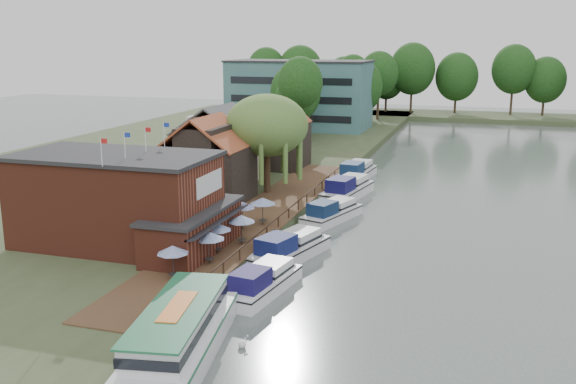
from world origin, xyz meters
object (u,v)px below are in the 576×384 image
(cruiser_2, at_px, (332,210))
(umbrella_2, at_px, (217,238))
(cottage_c, at_px, (277,134))
(swan, at_px, (242,344))
(cottage_b, at_px, (220,143))
(umbrella_4, at_px, (242,215))
(willow, at_px, (267,144))
(pub, at_px, (139,201))
(cottage_a, at_px, (207,159))
(cruiser_4, at_px, (357,170))
(hotel_block, at_px, (300,94))
(tour_boat, at_px, (175,338))
(cruiser_1, at_px, (289,245))
(umbrella_0, at_px, (173,263))
(cruiser_0, at_px, (262,278))
(cruiser_3, at_px, (347,186))
(umbrella_5, at_px, (263,211))
(umbrella_3, at_px, (242,230))
(umbrella_1, at_px, (209,248))

(cruiser_2, bearing_deg, umbrella_2, -91.50)
(cottage_c, height_order, swan, cottage_c)
(cottage_c, bearing_deg, umbrella_2, -79.14)
(cruiser_2, distance_m, swan, 26.83)
(cottage_b, relative_size, umbrella_4, 4.04)
(willow, bearing_deg, pub, -99.93)
(cottage_a, xyz_separation_m, cruiser_4, (11.25, 19.03, -4.02))
(hotel_block, distance_m, tour_boat, 87.65)
(hotel_block, relative_size, cruiser_1, 2.62)
(cottage_c, bearing_deg, swan, -74.05)
(umbrella_2, bearing_deg, cottage_a, 116.57)
(cottage_c, xyz_separation_m, umbrella_0, (5.92, -39.94, -2.96))
(umbrella_0, distance_m, tour_boat, 9.71)
(cruiser_4, bearing_deg, cruiser_0, -83.23)
(cruiser_2, bearing_deg, cruiser_0, -73.38)
(hotel_block, xyz_separation_m, umbrella_2, (14.54, -71.07, -4.86))
(cruiser_0, distance_m, cruiser_3, 28.48)
(cottage_b, bearing_deg, cottage_a, -73.30)
(cottage_a, relative_size, umbrella_0, 3.62)
(cottage_c, height_order, umbrella_5, cottage_c)
(umbrella_3, relative_size, tour_boat, 0.17)
(cruiser_0, xyz_separation_m, cruiser_3, (-0.33, 28.47, 0.19))
(umbrella_4, relative_size, cruiser_2, 0.26)
(umbrella_4, relative_size, cruiser_1, 0.24)
(cruiser_0, bearing_deg, cruiser_1, 100.75)
(umbrella_2, bearing_deg, cottage_b, 112.80)
(willow, distance_m, umbrella_4, 14.24)
(umbrella_2, relative_size, swan, 5.40)
(cottage_a, height_order, cottage_c, same)
(hotel_block, distance_m, cruiser_2, 59.61)
(hotel_block, distance_m, swan, 85.63)
(umbrella_3, bearing_deg, hotel_block, 102.73)
(umbrella_3, distance_m, cruiser_1, 3.91)
(umbrella_1, relative_size, cruiser_4, 0.24)
(umbrella_0, xyz_separation_m, umbrella_4, (0.06, 12.47, 0.00))
(willow, bearing_deg, cottage_c, 104.04)
(umbrella_4, bearing_deg, cruiser_2, 56.12)
(cottage_b, xyz_separation_m, cruiser_4, (14.25, 9.03, -4.02))
(pub, height_order, umbrella_2, pub)
(hotel_block, relative_size, umbrella_4, 10.69)
(cruiser_4, bearing_deg, cruiser_3, -79.67)
(hotel_block, xyz_separation_m, cruiser_0, (19.47, -74.87, -6.08))
(umbrella_0, xyz_separation_m, umbrella_3, (1.55, 8.48, 0.00))
(hotel_block, xyz_separation_m, umbrella_1, (14.89, -73.31, -4.86))
(cottage_b, xyz_separation_m, umbrella_5, (11.14, -16.62, -2.96))
(cruiser_2, relative_size, swan, 20.50)
(cruiser_3, bearing_deg, willow, -139.29)
(tour_boat, bearing_deg, umbrella_4, 92.01)
(umbrella_0, height_order, cruiser_0, umbrella_0)
(hotel_block, height_order, cottage_a, hotel_block)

